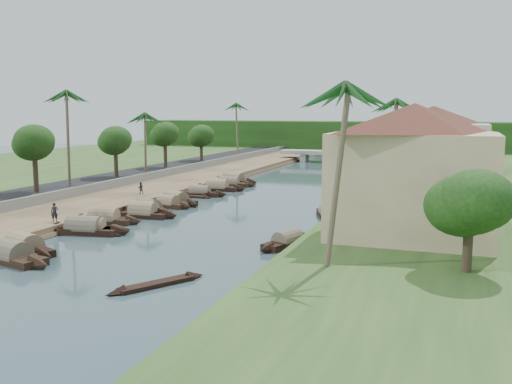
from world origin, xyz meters
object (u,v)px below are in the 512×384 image
(bridge, at_px, (347,154))
(sampan_0, at_px, (10,256))
(sampan_1, at_px, (24,248))
(person_near, at_px, (55,212))
(building_near, at_px, (412,171))

(bridge, height_order, sampan_0, bridge)
(sampan_1, relative_size, person_near, 4.64)
(building_near, bearing_deg, sampan_1, -160.26)
(sampan_0, xyz_separation_m, person_near, (-4.04, 9.94, 1.26))
(sampan_0, bearing_deg, sampan_1, 121.08)
(sampan_1, distance_m, person_near, 8.55)
(bridge, distance_m, sampan_1, 84.44)
(sampan_0, relative_size, person_near, 5.24)
(bridge, xyz_separation_m, sampan_1, (-8.78, -83.97, -1.30))
(sampan_1, height_order, person_near, person_near)
(building_near, bearing_deg, bridge, 104.39)
(building_near, bearing_deg, person_near, -175.94)
(bridge, bearing_deg, building_near, -75.61)
(person_near, bearing_deg, sampan_1, -95.16)
(bridge, height_order, building_near, building_near)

